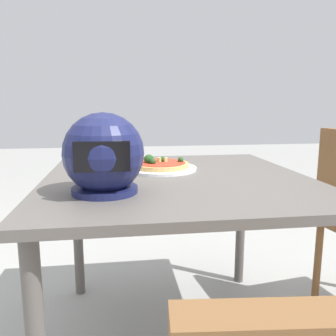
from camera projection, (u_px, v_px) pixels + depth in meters
name	position (u px, v px, depth m)	size (l,w,h in m)	color
dining_table	(177.00, 196.00, 1.38)	(1.02, 1.07, 0.73)	#5B5651
pizza_plate	(160.00, 168.00, 1.50)	(0.31, 0.31, 0.01)	white
pizza	(160.00, 164.00, 1.49)	(0.25, 0.25, 0.06)	tan
motorcycle_helmet	(104.00, 155.00, 1.09)	(0.25, 0.25, 0.25)	#191E4C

